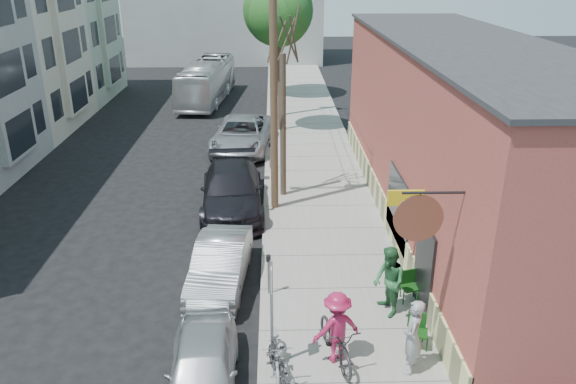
{
  "coord_description": "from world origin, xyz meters",
  "views": [
    {
      "loc": [
        2.44,
        -14.12,
        9.07
      ],
      "look_at": [
        2.92,
        4.17,
        1.5
      ],
      "focal_mm": 35.0,
      "sensor_mm": 36.0,
      "label": 1
    }
  ],
  "objects_px": {
    "tree_leafy_far": "(278,11)",
    "tree_bare": "(283,127)",
    "utility_pole_near": "(272,72)",
    "cyclist": "(337,327)",
    "car_3": "(242,135)",
    "bus": "(207,81)",
    "car_1": "(220,264)",
    "sign_post": "(272,305)",
    "patio_chair_b": "(418,332)",
    "tree_leafy_mid": "(280,16)",
    "patron_grey": "(413,337)",
    "parked_bike_b": "(277,351)",
    "parking_meter_near": "(269,268)",
    "car_0": "(203,367)",
    "car_2": "(232,190)",
    "parking_meter_far": "(270,151)",
    "patio_chair_a": "(409,287)",
    "parked_bike_a": "(278,364)",
    "patron_green": "(389,282)"
  },
  "relations": [
    {
      "from": "car_1",
      "to": "bus",
      "type": "bearing_deg",
      "value": 101.47
    },
    {
      "from": "patron_green",
      "to": "cyclist",
      "type": "distance_m",
      "value": 2.47
    },
    {
      "from": "tree_bare",
      "to": "car_2",
      "type": "bearing_deg",
      "value": -149.37
    },
    {
      "from": "tree_leafy_mid",
      "to": "patio_chair_a",
      "type": "distance_m",
      "value": 18.74
    },
    {
      "from": "car_1",
      "to": "car_3",
      "type": "distance_m",
      "value": 13.02
    },
    {
      "from": "tree_leafy_mid",
      "to": "car_3",
      "type": "bearing_deg",
      "value": -121.73
    },
    {
      "from": "parked_bike_a",
      "to": "car_3",
      "type": "bearing_deg",
      "value": 79.99
    },
    {
      "from": "patio_chair_a",
      "to": "car_0",
      "type": "xyz_separation_m",
      "value": [
        -5.4,
        -3.3,
        0.07
      ]
    },
    {
      "from": "tree_leafy_far",
      "to": "patio_chair_b",
      "type": "relative_size",
      "value": 9.26
    },
    {
      "from": "utility_pole_near",
      "to": "sign_post",
      "type": "bearing_deg",
      "value": -90.25
    },
    {
      "from": "patio_chair_a",
      "to": "utility_pole_near",
      "type": "bearing_deg",
      "value": 103.4
    },
    {
      "from": "parked_bike_b",
      "to": "bus",
      "type": "relative_size",
      "value": 0.2
    },
    {
      "from": "utility_pole_near",
      "to": "cyclist",
      "type": "xyz_separation_m",
      "value": [
        1.49,
        -9.1,
        -4.34
      ]
    },
    {
      "from": "car_1",
      "to": "patio_chair_a",
      "type": "bearing_deg",
      "value": -8.58
    },
    {
      "from": "tree_leafy_mid",
      "to": "patron_grey",
      "type": "xyz_separation_m",
      "value": [
        2.77,
        -20.41,
        -5.25
      ]
    },
    {
      "from": "car_1",
      "to": "car_3",
      "type": "bearing_deg",
      "value": 94.5
    },
    {
      "from": "car_1",
      "to": "car_3",
      "type": "relative_size",
      "value": 0.71
    },
    {
      "from": "car_0",
      "to": "tree_bare",
      "type": "bearing_deg",
      "value": 77.14
    },
    {
      "from": "sign_post",
      "to": "car_3",
      "type": "distance_m",
      "value": 17.0
    },
    {
      "from": "patio_chair_b",
      "to": "parking_meter_near",
      "type": "bearing_deg",
      "value": 162.0
    },
    {
      "from": "sign_post",
      "to": "patron_grey",
      "type": "bearing_deg",
      "value": -4.9
    },
    {
      "from": "parked_bike_b",
      "to": "patio_chair_a",
      "type": "bearing_deg",
      "value": 33.86
    },
    {
      "from": "utility_pole_near",
      "to": "parked_bike_b",
      "type": "relative_size",
      "value": 5.13
    },
    {
      "from": "car_3",
      "to": "cyclist",
      "type": "bearing_deg",
      "value": -73.63
    },
    {
      "from": "car_3",
      "to": "parked_bike_b",
      "type": "bearing_deg",
      "value": -78.52
    },
    {
      "from": "parking_meter_near",
      "to": "utility_pole_near",
      "type": "bearing_deg",
      "value": 88.7
    },
    {
      "from": "tree_leafy_far",
      "to": "tree_bare",
      "type": "bearing_deg",
      "value": -90.0
    },
    {
      "from": "patron_grey",
      "to": "bus",
      "type": "distance_m",
      "value": 29.19
    },
    {
      "from": "patron_grey",
      "to": "car_3",
      "type": "distance_m",
      "value": 17.82
    },
    {
      "from": "parking_meter_far",
      "to": "bus",
      "type": "bearing_deg",
      "value": 107.09
    },
    {
      "from": "car_3",
      "to": "bus",
      "type": "height_order",
      "value": "bus"
    },
    {
      "from": "patio_chair_b",
      "to": "sign_post",
      "type": "bearing_deg",
      "value": -154.69
    },
    {
      "from": "parked_bike_a",
      "to": "bus",
      "type": "bearing_deg",
      "value": 83.72
    },
    {
      "from": "tree_bare",
      "to": "patio_chair_a",
      "type": "distance_m",
      "value": 8.96
    },
    {
      "from": "patio_chair_b",
      "to": "car_0",
      "type": "bearing_deg",
      "value": -150.04
    },
    {
      "from": "sign_post",
      "to": "parked_bike_b",
      "type": "height_order",
      "value": "sign_post"
    },
    {
      "from": "cyclist",
      "to": "car_0",
      "type": "height_order",
      "value": "cyclist"
    },
    {
      "from": "patron_green",
      "to": "parked_bike_a",
      "type": "bearing_deg",
      "value": -62.64
    },
    {
      "from": "tree_leafy_mid",
      "to": "bus",
      "type": "xyz_separation_m",
      "value": [
        -4.94,
        7.74,
        -4.97
      ]
    },
    {
      "from": "car_1",
      "to": "car_0",
      "type": "bearing_deg",
      "value": -85.5
    },
    {
      "from": "parked_bike_a",
      "to": "car_2",
      "type": "bearing_deg",
      "value": 84.08
    },
    {
      "from": "car_2",
      "to": "tree_bare",
      "type": "bearing_deg",
      "value": 27.12
    },
    {
      "from": "utility_pole_near",
      "to": "bus",
      "type": "relative_size",
      "value": 1.01
    },
    {
      "from": "car_0",
      "to": "utility_pole_near",
      "type": "bearing_deg",
      "value": 78.15
    },
    {
      "from": "car_3",
      "to": "bus",
      "type": "bearing_deg",
      "value": 110.93
    },
    {
      "from": "car_0",
      "to": "car_2",
      "type": "relative_size",
      "value": 0.67
    },
    {
      "from": "parking_meter_near",
      "to": "car_1",
      "type": "relative_size",
      "value": 0.29
    },
    {
      "from": "sign_post",
      "to": "car_0",
      "type": "relative_size",
      "value": 0.72
    },
    {
      "from": "patron_green",
      "to": "car_2",
      "type": "relative_size",
      "value": 0.34
    },
    {
      "from": "parking_meter_near",
      "to": "car_3",
      "type": "bearing_deg",
      "value": 96.0
    }
  ]
}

